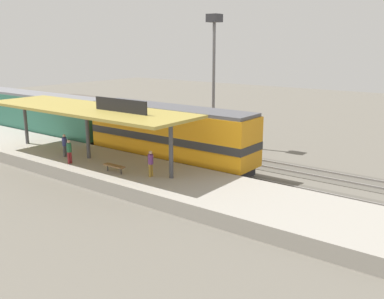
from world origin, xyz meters
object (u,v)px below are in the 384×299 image
(person_walking, at_px, (65,144))
(person_boarding, at_px, (69,150))
(locomotive, at_px, (170,135))
(person_waiting, at_px, (151,162))
(platform_bench, at_px, (114,166))
(light_mast, at_px, (214,53))
(freight_car, at_px, (101,116))
(passenger_carriage_single, at_px, (33,113))

(person_walking, xyz_separation_m, person_boarding, (-1.01, -1.87, 0.00))
(locomotive, relative_size, person_waiting, 8.44)
(platform_bench, xyz_separation_m, light_mast, (13.80, 1.56, 7.05))
(freight_car, relative_size, person_walking, 7.02)
(locomotive, xyz_separation_m, freight_car, (4.60, 13.17, -0.44))
(person_waiting, xyz_separation_m, person_walking, (-0.17, 8.58, 0.00))
(locomotive, distance_m, person_waiting, 5.93)
(locomotive, xyz_separation_m, person_walking, (-5.37, 5.79, -0.56))
(platform_bench, bearing_deg, passenger_carriage_single, 71.79)
(platform_bench, relative_size, locomotive, 0.12)
(locomotive, relative_size, person_walking, 8.44)
(platform_bench, relative_size, passenger_carriage_single, 0.08)
(platform_bench, distance_m, person_boarding, 4.21)
(locomotive, relative_size, freight_car, 1.20)
(platform_bench, xyz_separation_m, person_boarding, (-0.38, 4.16, 0.51))
(passenger_carriage_single, height_order, person_walking, passenger_carriage_single)
(freight_car, bearing_deg, person_boarding, -139.87)
(locomotive, bearing_deg, light_mast, 9.61)
(person_walking, bearing_deg, person_boarding, -118.44)
(platform_bench, height_order, freight_car, freight_car)
(platform_bench, xyz_separation_m, person_walking, (0.63, 6.03, 0.51))
(person_boarding, bearing_deg, person_walking, 61.56)
(freight_car, relative_size, person_waiting, 7.02)
(light_mast, xyz_separation_m, person_walking, (-13.17, 4.47, -6.54))
(person_waiting, bearing_deg, light_mast, 17.55)
(locomotive, distance_m, passenger_carriage_single, 18.00)
(light_mast, xyz_separation_m, person_boarding, (-14.18, 2.59, -6.54))
(locomotive, relative_size, person_boarding, 8.44)
(light_mast, distance_m, person_walking, 15.37)
(light_mast, bearing_deg, locomotive, -170.39)
(locomotive, bearing_deg, freight_car, 70.75)
(platform_bench, height_order, person_waiting, person_waiting)
(platform_bench, relative_size, light_mast, 0.15)
(person_walking, bearing_deg, person_waiting, -88.86)
(passenger_carriage_single, bearing_deg, freight_car, -46.39)
(platform_bench, xyz_separation_m, passenger_carriage_single, (6.00, 18.24, 0.97))
(locomotive, height_order, person_waiting, locomotive)
(platform_bench, bearing_deg, person_waiting, -72.53)
(passenger_carriage_single, relative_size, person_boarding, 11.70)
(platform_bench, xyz_separation_m, person_waiting, (0.80, -2.55, 0.51))
(locomotive, height_order, freight_car, locomotive)
(person_boarding, bearing_deg, freight_car, 40.13)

